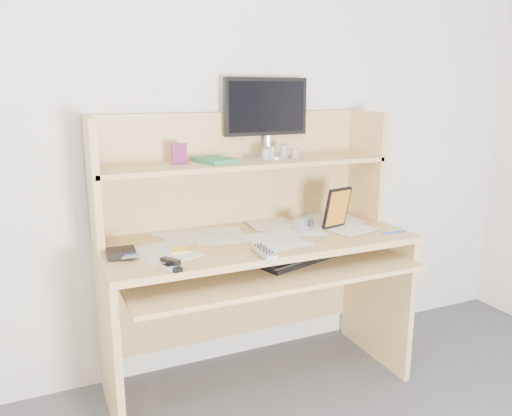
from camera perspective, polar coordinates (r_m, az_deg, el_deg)
name	(u,v)px	position (r m, az deg, el deg)	size (l,w,h in m)	color
back_wall	(231,122)	(2.48, -2.85, 9.75)	(3.60, 0.04, 2.50)	silver
desk	(251,244)	(2.37, -0.61, -4.13)	(1.40, 0.70, 1.30)	tan
paper_clutter	(258,237)	(2.28, 0.19, -3.28)	(1.32, 0.54, 0.01)	silver
keyboard	(299,258)	(2.27, 4.98, -5.72)	(0.44, 0.26, 0.03)	black
tv_remote	(264,252)	(2.03, 0.89, -5.01)	(0.05, 0.18, 0.02)	#ADAEA8
flip_phone	(167,266)	(1.90, -10.11, -6.51)	(0.04, 0.08, 0.02)	silver
stapler	(171,263)	(1.90, -9.70, -6.24)	(0.03, 0.11, 0.04)	black
wallet	(121,253)	(2.07, -15.19, -4.95)	(0.11, 0.09, 0.03)	black
sticky_note_pad	(180,250)	(2.11, -8.65, -4.76)	(0.08, 0.08, 0.01)	#FFEE43
digital_camera	(304,223)	(2.39, 5.48, -1.72)	(0.10, 0.04, 0.06)	#A8A8AB
game_case	(337,208)	(2.41, 9.24, 0.01)	(0.14, 0.02, 0.20)	black
blue_pen	(394,232)	(2.41, 15.50, -2.69)	(0.01, 0.01, 0.13)	#1832B6
card_box	(179,154)	(2.26, -8.78, 6.15)	(0.07, 0.02, 0.09)	#A72116
shelf_book	(215,160)	(2.31, -4.69, 5.47)	(0.14, 0.20, 0.02)	#35865C
chip_stack_a	(266,155)	(2.36, 1.10, 6.13)	(0.04, 0.04, 0.06)	black
chip_stack_b	(271,153)	(2.38, 1.72, 6.26)	(0.04, 0.04, 0.06)	white
chip_stack_c	(295,153)	(2.44, 4.45, 6.26)	(0.04, 0.04, 0.05)	black
chip_stack_d	(283,152)	(2.42, 3.12, 6.43)	(0.04, 0.04, 0.07)	white
monitor	(267,115)	(2.48, 1.22, 10.57)	(0.44, 0.22, 0.38)	#B9B9BF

